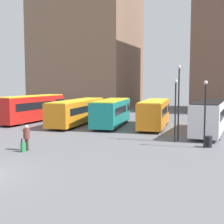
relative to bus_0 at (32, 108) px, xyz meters
name	(u,v)px	position (x,y,z in m)	size (l,w,h in m)	color
building_block_left	(88,43)	(-4.64, 25.73, 11.06)	(18.42, 16.87, 25.63)	#7F604C
bus_0	(32,108)	(0.00, 0.00, 0.00)	(3.00, 10.66, 3.25)	red
bus_1	(78,111)	(6.22, 0.22, -0.20)	(3.51, 12.07, 2.84)	orange
bus_2	(112,112)	(10.49, 0.15, -0.16)	(3.86, 9.66, 2.95)	#19847F
bus_3	(154,113)	(15.21, 0.73, -0.16)	(3.46, 9.40, 2.95)	orange
bus_4	(210,116)	(21.11, -1.02, -0.05)	(2.87, 10.70, 3.14)	silver
traveler	(27,135)	(9.37, -13.71, -0.66)	(0.62, 0.62, 1.86)	#4C3828
suitcase	(23,147)	(9.44, -14.23, -1.42)	(0.35, 0.37, 0.96)	#28844C
lamp_post_0	(175,105)	(18.74, -6.75, 1.28)	(0.28, 0.28, 5.10)	black
lamp_post_1	(179,97)	(18.93, -6.31, 1.88)	(0.28, 0.28, 6.26)	black
lamp_post_2	(205,108)	(21.18, -8.21, 1.23)	(0.28, 0.28, 5.01)	black
trash_bin	(209,142)	(21.48, -7.84, -1.34)	(0.52, 0.52, 0.85)	black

